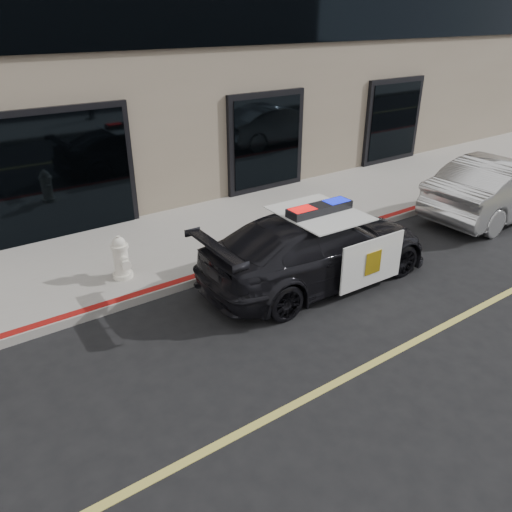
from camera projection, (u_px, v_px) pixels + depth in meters
ground at (301, 401)px, 6.51m from camera, size 120.00×120.00×0.00m
sidewalk_n at (139, 253)px, 10.33m from camera, size 60.00×3.50×0.15m
police_car at (318, 247)px, 9.18m from camera, size 2.26×4.72×1.51m
silver_sedan at (503, 187)px, 12.12m from camera, size 1.58×4.50×1.48m
fire_hydrant at (121, 258)px, 9.08m from camera, size 0.37×0.52×0.82m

